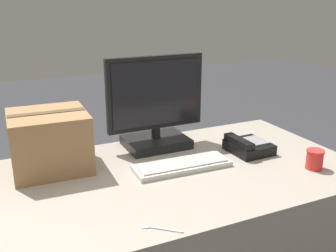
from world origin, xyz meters
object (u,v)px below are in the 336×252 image
(desk_phone, at_px, (248,146))
(cardboard_box, at_px, (50,141))
(keyboard, at_px, (182,165))
(spoon, at_px, (155,228))
(paper_cup_right, at_px, (315,159))
(monitor, at_px, (156,111))

(desk_phone, bearing_deg, cardboard_box, 165.13)
(keyboard, xyz_separation_m, spoon, (-0.29, -0.39, -0.01))
(keyboard, bearing_deg, paper_cup_right, -23.84)
(desk_phone, relative_size, spoon, 1.69)
(keyboard, xyz_separation_m, desk_phone, (0.37, 0.03, 0.02))
(monitor, xyz_separation_m, paper_cup_right, (0.52, -0.54, -0.14))
(monitor, distance_m, keyboard, 0.34)
(monitor, bearing_deg, keyboard, -90.57)
(cardboard_box, bearing_deg, keyboard, -25.16)
(desk_phone, height_order, paper_cup_right, paper_cup_right)
(monitor, height_order, paper_cup_right, monitor)
(paper_cup_right, distance_m, spoon, 0.82)
(paper_cup_right, bearing_deg, keyboard, 154.28)
(monitor, xyz_separation_m, cardboard_box, (-0.52, -0.05, -0.06))
(paper_cup_right, xyz_separation_m, spoon, (-0.81, -0.14, -0.04))
(cardboard_box, bearing_deg, desk_phone, -13.53)
(spoon, relative_size, cardboard_box, 0.35)
(monitor, height_order, spoon, monitor)
(desk_phone, relative_size, paper_cup_right, 2.29)
(keyboard, bearing_deg, monitor, 91.31)
(paper_cup_right, relative_size, spoon, 0.74)
(monitor, bearing_deg, desk_phone, -35.40)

